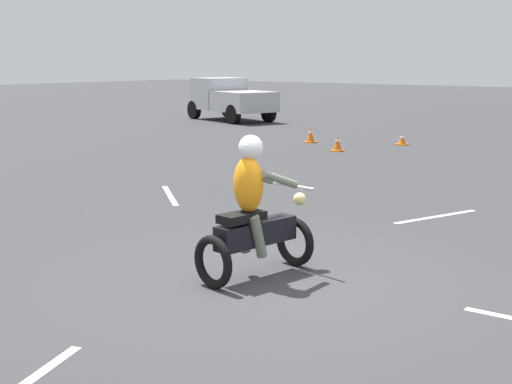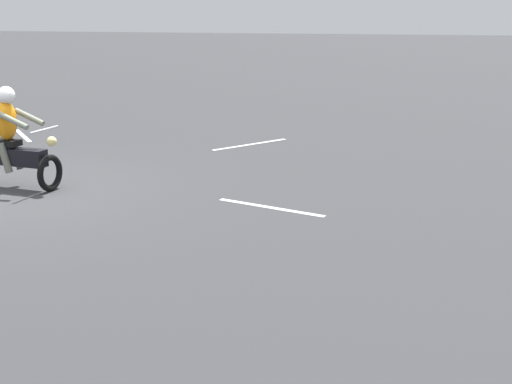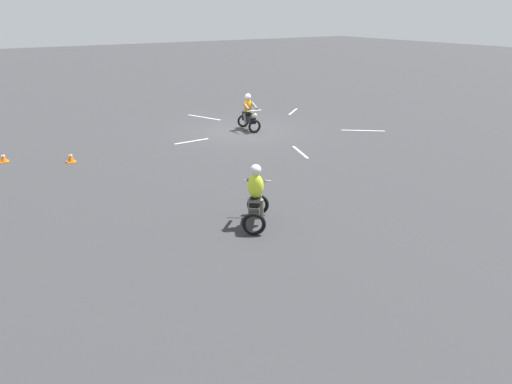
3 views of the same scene
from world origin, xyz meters
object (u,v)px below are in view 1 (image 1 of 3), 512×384
object	(u,v)px
pickup_truck	(230,98)
motorcycle_rider_foreground	(254,216)
traffic_cone_near_left	(337,144)
traffic_cone_near_right	(402,140)
traffic_cone_far_right	(311,135)

from	to	relation	value
pickup_truck	motorcycle_rider_foreground	bearing A→B (deg)	-121.53
traffic_cone_near_left	traffic_cone_near_right	world-z (taller)	traffic_cone_near_left
pickup_truck	traffic_cone_near_right	bearing A→B (deg)	-92.40
pickup_truck	traffic_cone_far_right	distance (m)	8.56
traffic_cone_near_right	motorcycle_rider_foreground	bearing A→B (deg)	-70.44
traffic_cone_near_right	pickup_truck	bearing A→B (deg)	159.90
motorcycle_rider_foreground	traffic_cone_near_left	size ratio (longest dim) A/B	3.95
pickup_truck	traffic_cone_near_left	world-z (taller)	pickup_truck
traffic_cone_far_right	traffic_cone_near_right	bearing A→B (deg)	25.36
pickup_truck	traffic_cone_near_right	world-z (taller)	pickup_truck
pickup_truck	traffic_cone_far_right	bearing A→B (deg)	-105.60
traffic_cone_near_right	traffic_cone_far_right	xyz separation A→B (m)	(-2.47, -1.17, 0.07)
traffic_cone_far_right	traffic_cone_near_left	bearing A→B (deg)	-36.16
motorcycle_rider_foreground	traffic_cone_far_right	size ratio (longest dim) A/B	3.67
motorcycle_rider_foreground	traffic_cone_near_right	xyz separation A→B (m)	(-4.60, 12.95, -0.57)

